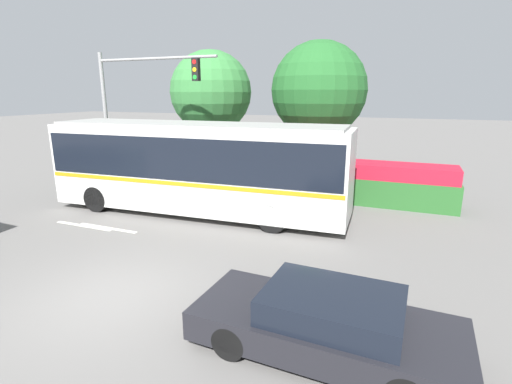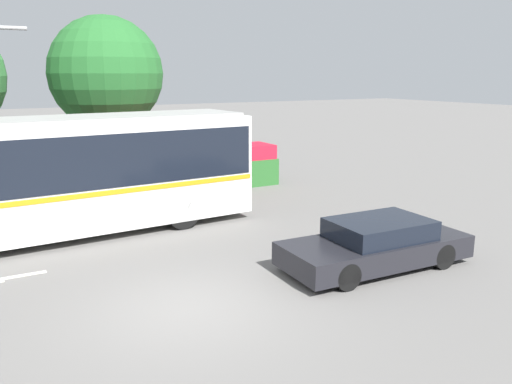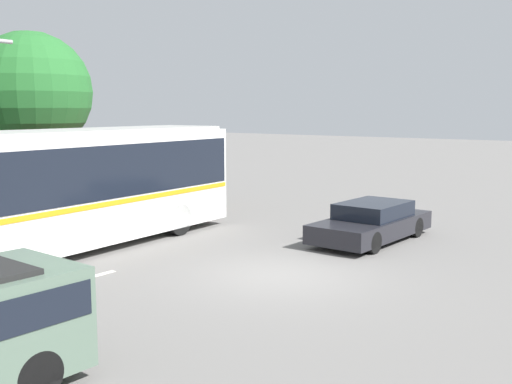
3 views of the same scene
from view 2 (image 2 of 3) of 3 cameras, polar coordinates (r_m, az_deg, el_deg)
The scene contains 5 objects.
ground_plane at distance 10.81m, azimuth -7.76°, elevation -12.40°, with size 140.00×140.00×0.00m, color slate.
city_bus at distance 15.68m, azimuth -20.87°, elevation 2.20°, with size 11.43×3.18×3.41m.
sedan_foreground at distance 12.97m, azimuth 12.95°, elevation -5.59°, with size 4.71×2.02×1.18m.
flowering_hedge at distance 21.04m, azimuth -7.82°, elevation 2.33°, with size 7.88×1.60×1.68m.
street_tree_centre at distance 22.23m, azimuth -16.04°, elevation 12.28°, with size 4.53×4.53×6.87m.
Camera 2 is at (-3.48, -9.16, 4.56)m, focal length 36.71 mm.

